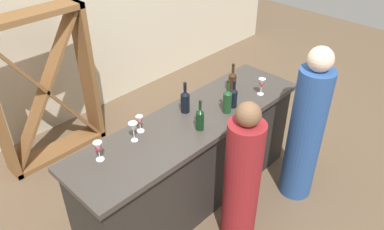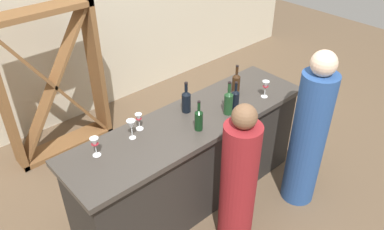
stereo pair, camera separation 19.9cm
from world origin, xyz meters
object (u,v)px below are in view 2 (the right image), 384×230
(wine_bottle_leftmost_dark_green, at_px, (199,119))
(wine_glass_far_left, at_px, (139,119))
(wine_bottle_rightmost_amber_brown, at_px, (236,83))
(wine_glass_near_left, at_px, (266,86))
(wine_bottle_second_right_near_black, at_px, (235,99))
(wine_glass_near_center, at_px, (131,125))
(person_left_guest, at_px, (238,183))
(person_center_guest, at_px, (309,136))
(wine_bottle_second_left_near_black, at_px, (186,101))
(wine_rack, at_px, (53,85))
(wine_glass_near_right, at_px, (95,144))
(wine_bottle_center_olive_green, at_px, (228,102))

(wine_bottle_leftmost_dark_green, bearing_deg, wine_glass_far_left, 137.73)
(wine_bottle_rightmost_amber_brown, relative_size, wine_glass_near_left, 1.77)
(wine_bottle_second_right_near_black, distance_m, wine_glass_far_left, 0.91)
(wine_bottle_rightmost_amber_brown, distance_m, wine_glass_far_left, 1.07)
(wine_glass_near_center, relative_size, person_left_guest, 0.12)
(wine_bottle_leftmost_dark_green, relative_size, wine_bottle_rightmost_amber_brown, 0.94)
(wine_glass_near_left, bearing_deg, person_center_guest, -85.25)
(person_left_guest, relative_size, person_center_guest, 0.88)
(wine_bottle_leftmost_dark_green, xyz_separation_m, person_center_guest, (0.89, -0.55, -0.32))
(wine_bottle_second_left_near_black, bearing_deg, wine_rack, 112.45)
(person_left_guest, bearing_deg, wine_glass_near_center, 51.52)
(person_center_guest, bearing_deg, wine_bottle_leftmost_dark_green, 54.25)
(wine_glass_near_left, relative_size, wine_glass_near_right, 1.02)
(wine_glass_near_right, bearing_deg, wine_bottle_leftmost_dark_green, -18.45)
(wine_rack, height_order, wine_bottle_second_left_near_black, wine_rack)
(wine_bottle_second_left_near_black, height_order, person_center_guest, person_center_guest)
(wine_bottle_second_left_near_black, distance_m, person_left_guest, 0.87)
(wine_bottle_center_olive_green, distance_m, wine_glass_near_right, 1.23)
(wine_bottle_center_olive_green, bearing_deg, person_center_guest, -46.90)
(wine_glass_near_left, bearing_deg, wine_bottle_center_olive_green, 175.73)
(wine_bottle_second_left_near_black, bearing_deg, wine_bottle_second_right_near_black, -35.22)
(wine_glass_near_left, relative_size, wine_glass_far_left, 1.11)
(wine_bottle_second_right_near_black, bearing_deg, wine_rack, 119.27)
(wine_rack, distance_m, wine_bottle_second_left_near_black, 1.65)
(person_center_guest, bearing_deg, wine_bottle_second_right_near_black, 31.79)
(wine_glass_near_right, xyz_separation_m, person_left_guest, (0.86, -0.75, -0.42))
(wine_bottle_rightmost_amber_brown, relative_size, wine_glass_near_center, 1.73)
(wine_glass_near_right, distance_m, person_left_guest, 1.21)
(wine_glass_near_right, bearing_deg, wine_bottle_second_right_near_black, -11.05)
(wine_bottle_rightmost_amber_brown, height_order, person_left_guest, person_left_guest)
(wine_bottle_second_left_near_black, height_order, wine_glass_far_left, wine_bottle_second_left_near_black)
(wine_bottle_center_olive_green, bearing_deg, wine_bottle_second_left_near_black, 133.22)
(wine_bottle_second_left_near_black, relative_size, wine_bottle_second_right_near_black, 1.09)
(wine_rack, height_order, wine_bottle_second_right_near_black, wine_rack)
(wine_glass_near_right, bearing_deg, wine_glass_near_left, -10.41)
(wine_glass_far_left, bearing_deg, wine_glass_near_left, -16.97)
(wine_rack, bearing_deg, person_center_guest, -59.07)
(wine_bottle_rightmost_amber_brown, distance_m, wine_glass_near_left, 0.29)
(wine_rack, xyz_separation_m, wine_glass_far_left, (0.14, -1.45, 0.23))
(wine_bottle_center_olive_green, xyz_separation_m, wine_glass_near_center, (-0.86, 0.27, 0.00))
(wine_glass_far_left, relative_size, person_left_guest, 0.11)
(wine_glass_near_center, bearing_deg, person_center_guest, -30.93)
(wine_glass_far_left, height_order, person_left_guest, person_left_guest)
(wine_bottle_center_olive_green, relative_size, wine_bottle_rightmost_amber_brown, 1.08)
(wine_bottle_leftmost_dark_green, bearing_deg, wine_bottle_second_left_near_black, 69.50)
(wine_bottle_leftmost_dark_green, xyz_separation_m, wine_bottle_center_olive_green, (0.37, 0.01, 0.02))
(wine_rack, xyz_separation_m, wine_glass_near_right, (-0.31, -1.52, 0.24))
(wine_rack, distance_m, person_center_guest, 2.74)
(wine_glass_near_left, bearing_deg, person_left_guest, -151.84)
(wine_glass_near_left, xyz_separation_m, wine_glass_far_left, (-1.22, 0.37, -0.02))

